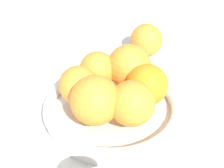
# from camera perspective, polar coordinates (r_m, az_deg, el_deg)

# --- Properties ---
(ground_plane) EXTENTS (4.00, 4.00, 0.00)m
(ground_plane) POSITION_cam_1_polar(r_m,az_deg,el_deg) (0.59, 0.00, -5.74)
(ground_plane) COLOR beige
(fruit_bowl) EXTENTS (0.25, 0.25, 0.04)m
(fruit_bowl) POSITION_cam_1_polar(r_m,az_deg,el_deg) (0.58, 0.00, -4.42)
(fruit_bowl) COLOR silver
(fruit_bowl) RESTS_ON ground_plane
(orange_pile) EXTENTS (0.19, 0.19, 0.08)m
(orange_pile) POSITION_cam_1_polar(r_m,az_deg,el_deg) (0.54, 0.48, -0.02)
(orange_pile) COLOR orange
(orange_pile) RESTS_ON fruit_bowl
(stray_orange) EXTENTS (0.08, 0.08, 0.08)m
(stray_orange) POSITION_cam_1_polar(r_m,az_deg,el_deg) (0.76, 6.31, 8.00)
(stray_orange) COLOR orange
(stray_orange) RESTS_ON ground_plane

